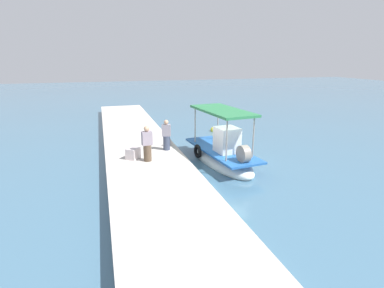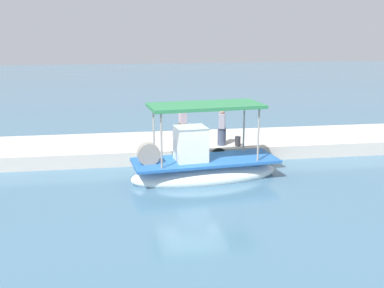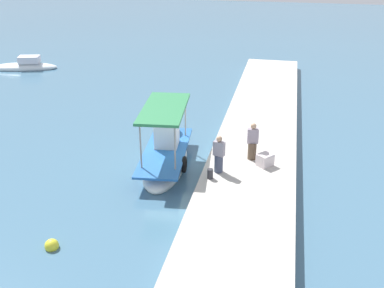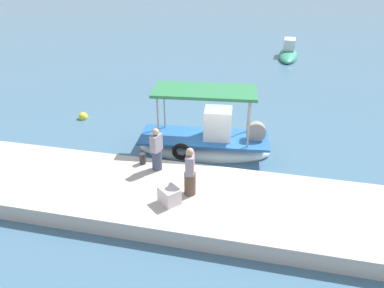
{
  "view_description": "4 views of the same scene",
  "coord_description": "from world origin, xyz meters",
  "px_view_note": "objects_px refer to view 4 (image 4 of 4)",
  "views": [
    {
      "loc": [
        13.35,
        -5.58,
        5.27
      ],
      "look_at": [
        -1.18,
        -1.2,
        0.93
      ],
      "focal_mm": 28.25,
      "sensor_mm": 36.0,
      "label": 1
    },
    {
      "loc": [
        2.58,
        16.09,
        5.37
      ],
      "look_at": [
        -0.19,
        -1.06,
        1.03
      ],
      "focal_mm": 42.82,
      "sensor_mm": 36.0,
      "label": 2
    },
    {
      "loc": [
        -18.18,
        -4.87,
        9.39
      ],
      "look_at": [
        -0.05,
        -0.97,
        0.97
      ],
      "focal_mm": 42.27,
      "sensor_mm": 36.0,
      "label": 3
    },
    {
      "loc": [
        2.07,
        -13.42,
        7.67
      ],
      "look_at": [
        -0.69,
        -1.23,
        1.09
      ],
      "focal_mm": 34.77,
      "sensor_mm": 36.0,
      "label": 4
    }
  ],
  "objects_px": {
    "fisherman_near_bollard": "(190,174)",
    "cargo_crate": "(169,195)",
    "fisherman_by_crate": "(157,151)",
    "main_fishing_boat": "(206,142)",
    "marker_buoy": "(83,117)",
    "moored_boat_mid": "(288,54)",
    "mooring_bollard": "(143,159)"
  },
  "relations": [
    {
      "from": "mooring_bollard",
      "to": "fisherman_near_bollard",
      "type": "bearing_deg",
      "value": -34.53
    },
    {
      "from": "moored_boat_mid",
      "to": "marker_buoy",
      "type": "bearing_deg",
      "value": -124.66
    },
    {
      "from": "main_fishing_boat",
      "to": "marker_buoy",
      "type": "distance_m",
      "value": 7.1
    },
    {
      "from": "mooring_bollard",
      "to": "main_fishing_boat",
      "type": "bearing_deg",
      "value": 50.73
    },
    {
      "from": "main_fishing_boat",
      "to": "mooring_bollard",
      "type": "xyz_separation_m",
      "value": [
        -1.95,
        -2.38,
        0.29
      ]
    },
    {
      "from": "fisherman_near_bollard",
      "to": "fisherman_by_crate",
      "type": "height_order",
      "value": "fisherman_near_bollard"
    },
    {
      "from": "fisherman_near_bollard",
      "to": "fisherman_by_crate",
      "type": "distance_m",
      "value": 1.95
    },
    {
      "from": "mooring_bollard",
      "to": "cargo_crate",
      "type": "relative_size",
      "value": 0.65
    },
    {
      "from": "fisherman_near_bollard",
      "to": "marker_buoy",
      "type": "height_order",
      "value": "fisherman_near_bollard"
    },
    {
      "from": "fisherman_near_bollard",
      "to": "moored_boat_mid",
      "type": "relative_size",
      "value": 0.36
    },
    {
      "from": "fisherman_near_bollard",
      "to": "mooring_bollard",
      "type": "xyz_separation_m",
      "value": [
        -2.15,
        1.48,
        -0.56
      ]
    },
    {
      "from": "marker_buoy",
      "to": "moored_boat_mid",
      "type": "relative_size",
      "value": 0.1
    },
    {
      "from": "fisherman_near_bollard",
      "to": "fisherman_by_crate",
      "type": "bearing_deg",
      "value": 140.53
    },
    {
      "from": "fisherman_by_crate",
      "to": "cargo_crate",
      "type": "distance_m",
      "value": 2.14
    },
    {
      "from": "cargo_crate",
      "to": "marker_buoy",
      "type": "distance_m",
      "value": 9.23
    },
    {
      "from": "mooring_bollard",
      "to": "marker_buoy",
      "type": "height_order",
      "value": "mooring_bollard"
    },
    {
      "from": "fisherman_near_bollard",
      "to": "cargo_crate",
      "type": "bearing_deg",
      "value": -130.82
    },
    {
      "from": "marker_buoy",
      "to": "mooring_bollard",
      "type": "bearing_deg",
      "value": -42.97
    },
    {
      "from": "main_fishing_boat",
      "to": "fisherman_by_crate",
      "type": "bearing_deg",
      "value": -116.43
    },
    {
      "from": "fisherman_by_crate",
      "to": "marker_buoy",
      "type": "bearing_deg",
      "value": 139.12
    },
    {
      "from": "fisherman_near_bollard",
      "to": "marker_buoy",
      "type": "xyz_separation_m",
      "value": [
        -6.97,
        5.97,
        -1.25
      ]
    },
    {
      "from": "main_fishing_boat",
      "to": "cargo_crate",
      "type": "relative_size",
      "value": 8.98
    },
    {
      "from": "main_fishing_boat",
      "to": "fisherman_near_bollard",
      "type": "bearing_deg",
      "value": -87.01
    },
    {
      "from": "main_fishing_boat",
      "to": "cargo_crate",
      "type": "distance_m",
      "value": 4.49
    },
    {
      "from": "main_fishing_boat",
      "to": "fisherman_by_crate",
      "type": "height_order",
      "value": "main_fishing_boat"
    },
    {
      "from": "fisherman_near_bollard",
      "to": "mooring_bollard",
      "type": "relative_size",
      "value": 4.07
    },
    {
      "from": "mooring_bollard",
      "to": "moored_boat_mid",
      "type": "xyz_separation_m",
      "value": [
        5.38,
        19.24,
        -0.52
      ]
    },
    {
      "from": "main_fishing_boat",
      "to": "mooring_bollard",
      "type": "bearing_deg",
      "value": -129.27
    },
    {
      "from": "fisherman_by_crate",
      "to": "marker_buoy",
      "type": "xyz_separation_m",
      "value": [
        -5.46,
        4.73,
        -1.22
      ]
    },
    {
      "from": "cargo_crate",
      "to": "marker_buoy",
      "type": "relative_size",
      "value": 1.35
    },
    {
      "from": "cargo_crate",
      "to": "moored_boat_mid",
      "type": "xyz_separation_m",
      "value": [
        3.76,
        21.33,
        -0.57
      ]
    },
    {
      "from": "moored_boat_mid",
      "to": "fisherman_by_crate",
      "type": "bearing_deg",
      "value": -103.67
    }
  ]
}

